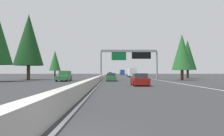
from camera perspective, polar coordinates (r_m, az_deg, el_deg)
ground_plane at (r=65.03m, az=-2.02°, el=-2.56°), size 320.00×320.00×0.00m
median_barrier at (r=85.02m, az=-1.87°, el=-1.92°), size 180.00×0.56×0.90m
shoulder_stripe_right at (r=75.64m, az=6.94°, el=-2.35°), size 160.00×0.16×0.01m
shoulder_stripe_median at (r=75.02m, az=-1.63°, el=-2.37°), size 160.00×0.16×0.01m
sign_gantry_overhead at (r=46.71m, az=4.80°, el=3.28°), size 0.50×12.68×6.54m
sedan_mid_right at (r=25.74m, az=7.46°, el=-3.17°), size 4.40×1.80×1.47m
sedan_far_center at (r=38.58m, az=-0.20°, el=-2.51°), size 4.40×1.80×1.47m
box_truck_mid_center at (r=70.22m, az=5.39°, el=-1.13°), size 8.50×2.40×2.95m
bus_far_left at (r=131.83m, az=2.73°, el=-1.10°), size 11.50×2.55×3.10m
sedan_far_right at (r=117.68m, az=-0.47°, el=-1.60°), size 4.40×1.80×1.47m
minivan_distant_b at (r=133.66m, az=-0.45°, el=-1.43°), size 5.00×1.95×1.69m
oncoming_near at (r=39.57m, az=-12.72°, el=-2.11°), size 5.60×2.00×1.86m
conifer_right_near at (r=45.21m, az=18.34°, el=4.08°), size 4.11×4.11×9.35m
conifer_right_mid at (r=60.70m, az=19.69°, el=3.32°), size 4.54×4.54×10.31m
conifer_left_near at (r=47.76m, az=-21.53°, el=7.08°), size 6.05×6.05×13.76m
conifer_left_mid at (r=86.01m, az=-15.12°, el=1.94°), size 4.47×4.47×10.17m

